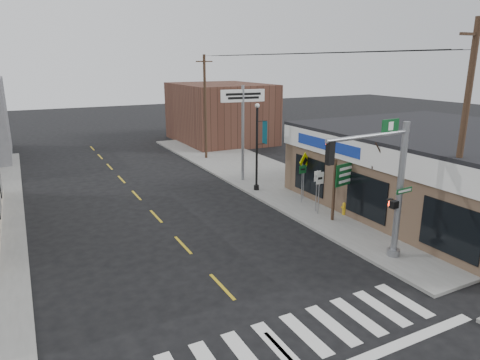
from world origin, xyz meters
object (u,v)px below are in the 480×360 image
traffic_signal_pole (389,178)px  utility_pole_near (461,143)px  lamp_post (258,141)px  bare_tree (385,148)px  dance_center_sign (243,109)px  fire_hydrant (344,208)px  utility_pole_far (205,106)px  guide_sign (346,180)px

traffic_signal_pole → utility_pole_near: utility_pole_near is taller
lamp_post → bare_tree: (2.24, -7.76, 0.72)m
dance_center_sign → utility_pole_near: size_ratio=0.68×
traffic_signal_pole → fire_hydrant: (2.06, 4.62, -2.96)m
bare_tree → utility_pole_far: size_ratio=0.59×
guide_sign → lamp_post: bearing=90.1°
bare_tree → utility_pole_near: (-0.21, -3.85, 0.89)m
traffic_signal_pole → guide_sign: (1.76, 4.26, -1.36)m
lamp_post → utility_pole_far: size_ratio=0.65×
traffic_signal_pole → lamp_post: (0.31, 10.49, -0.29)m
fire_hydrant → lamp_post: lamp_post is taller
lamp_post → bare_tree: 8.10m
fire_hydrant → utility_pole_far: 16.04m
traffic_signal_pole → utility_pole_near: 2.91m
guide_sign → utility_pole_far: size_ratio=0.38×
guide_sign → utility_pole_far: utility_pole_far is taller
dance_center_sign → utility_pole_far: size_ratio=0.76×
guide_sign → lamp_post: (-1.45, 6.23, 1.08)m
lamp_post → utility_pole_near: (2.03, -11.61, 1.61)m
fire_hydrant → utility_pole_far: bearing=93.7°
fire_hydrant → utility_pole_near: utility_pole_near is taller
utility_pole_far → utility_pole_near: bearing=-91.3°
lamp_post → bare_tree: size_ratio=1.09×
dance_center_sign → bare_tree: bearing=-72.4°
fire_hydrant → lamp_post: 6.68m
bare_tree → utility_pole_near: 3.96m
guide_sign → bare_tree: (0.79, -1.53, 1.80)m
traffic_signal_pole → lamp_post: bearing=84.1°
guide_sign → utility_pole_near: utility_pole_near is taller
lamp_post → bare_tree: lamp_post is taller
bare_tree → utility_pole_far: (-1.49, 17.44, 0.38)m
fire_hydrant → bare_tree: 3.92m
guide_sign → fire_hydrant: 1.67m
dance_center_sign → bare_tree: 10.36m
bare_tree → utility_pole_near: utility_pole_near is taller
guide_sign → bare_tree: size_ratio=0.64×
dance_center_sign → bare_tree: (1.99, -10.13, -0.91)m
guide_sign → traffic_signal_pole: bearing=-125.4°
guide_sign → utility_pole_near: (0.58, -5.38, 2.69)m
traffic_signal_pole → guide_sign: size_ratio=1.83×
utility_pole_far → traffic_signal_pole: bearing=-97.7°
bare_tree → traffic_signal_pole: bearing=-133.0°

